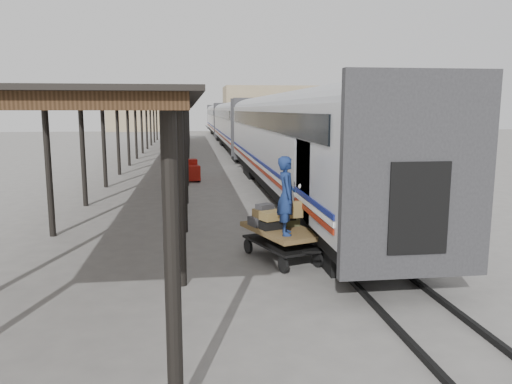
{
  "coord_description": "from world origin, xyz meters",
  "views": [
    {
      "loc": [
        -1.09,
        -12.88,
        3.92
      ],
      "look_at": [
        0.63,
        0.38,
        1.7
      ],
      "focal_mm": 35.0,
      "sensor_mm": 36.0,
      "label": 1
    }
  ],
  "objects_px": {
    "baggage_cart": "(281,236)",
    "porter": "(286,196)",
    "luggage_tug": "(191,171)",
    "pedestrian": "(171,173)"
  },
  "relations": [
    {
      "from": "baggage_cart",
      "to": "porter",
      "type": "bearing_deg",
      "value": -109.99
    },
    {
      "from": "porter",
      "to": "luggage_tug",
      "type": "bearing_deg",
      "value": 14.09
    },
    {
      "from": "luggage_tug",
      "to": "pedestrian",
      "type": "relative_size",
      "value": 0.96
    },
    {
      "from": "luggage_tug",
      "to": "porter",
      "type": "bearing_deg",
      "value": -91.15
    },
    {
      "from": "baggage_cart",
      "to": "luggage_tug",
      "type": "relative_size",
      "value": 1.84
    },
    {
      "from": "baggage_cart",
      "to": "porter",
      "type": "distance_m",
      "value": 1.35
    },
    {
      "from": "porter",
      "to": "baggage_cart",
      "type": "bearing_deg",
      "value": 5.65
    },
    {
      "from": "luggage_tug",
      "to": "porter",
      "type": "height_order",
      "value": "porter"
    },
    {
      "from": "baggage_cart",
      "to": "luggage_tug",
      "type": "distance_m",
      "value": 15.28
    },
    {
      "from": "luggage_tug",
      "to": "pedestrian",
      "type": "xyz_separation_m",
      "value": [
        -0.98,
        -2.25,
        0.21
      ]
    }
  ]
}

